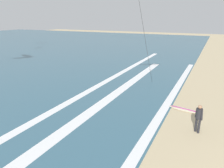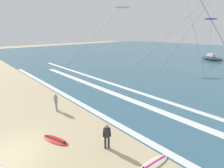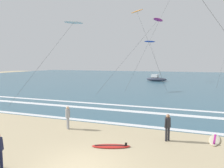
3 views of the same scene
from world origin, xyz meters
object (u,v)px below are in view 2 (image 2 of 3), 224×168
surfer_left_near (56,101)px  kite_blue_high_left (211,19)px  surfboard_left_pile (55,140)px  surfboard_near_water (154,163)px  kite_white_far_right (122,8)px  offshore_boat (212,58)px  surfer_right_near (107,134)px

surfer_left_near → kite_blue_high_left: bearing=91.7°
surfer_left_near → surfboard_left_pile: 4.44m
surfboard_near_water → surfer_left_near: bearing=-173.6°
kite_blue_high_left → surfboard_left_pile: bearing=-82.9°
surfboard_near_water → kite_blue_high_left: kite_blue_high_left is taller
kite_white_far_right → surfboard_left_pile: bearing=-55.7°
kite_blue_high_left → offshore_boat: kite_blue_high_left is taller
surfer_left_near → kite_white_far_right: size_ratio=0.10×
surfer_left_near → surfboard_near_water: surfer_left_near is taller
kite_white_far_right → kite_blue_high_left: bearing=66.6°
offshore_boat → surfboard_left_pile: bearing=-85.2°
kite_blue_high_left → surfer_right_near: bearing=-78.5°
surfer_left_near → surfboard_near_water: (9.33, 1.05, -0.91)m
kite_white_far_right → surfer_right_near: bearing=-47.7°
surfer_right_near → surfer_left_near: 6.70m
kite_white_far_right → offshore_boat: size_ratio=2.87×
surfer_left_near → offshore_boat: bearing=89.4°
surfboard_near_water → kite_blue_high_left: 40.31m
surfer_right_near → surfer_left_near: bearing=-179.7°
kite_blue_high_left → kite_white_far_right: (-8.82, -20.42, 1.50)m
surfer_right_near → surfboard_left_pile: 3.56m
surfer_right_near → kite_blue_high_left: size_ratio=0.13×
kite_blue_high_left → kite_white_far_right: bearing=-113.4°
surfboard_left_pile → kite_white_far_right: bearing=124.3°
surfboard_left_pile → surfboard_near_water: size_ratio=1.01×
surfer_right_near → surfboard_left_pile: size_ratio=0.73×
surfboard_left_pile → offshore_boat: size_ratio=0.40×
surfer_right_near → kite_blue_high_left: 40.47m
surfer_left_near → offshore_boat: 39.14m
surfer_right_near → kite_white_far_right: bearing=132.3°
surfboard_near_water → offshore_boat: size_ratio=0.40×
offshore_boat → surfer_right_near: bearing=-80.9°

